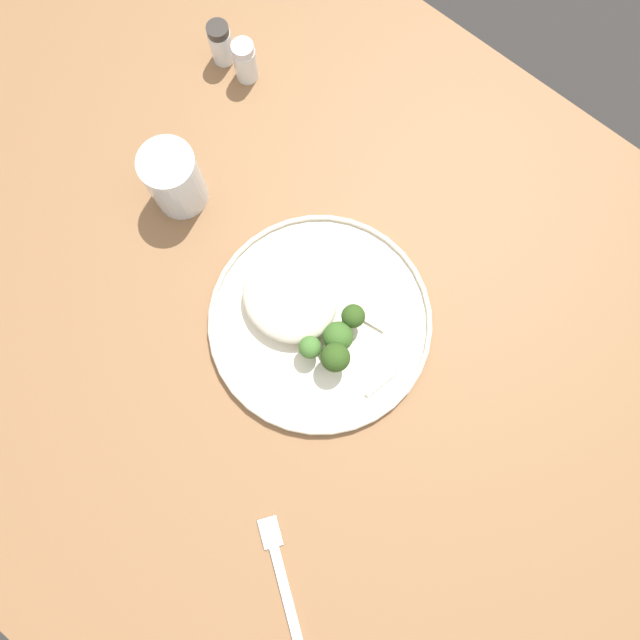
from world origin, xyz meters
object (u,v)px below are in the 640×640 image
broccoli_floret_beside_noodles (334,359)px  pepper_shaker (221,43)px  seared_scallop_front_small (289,297)px  salt_shaker (245,61)px  seared_scallop_right_edge (305,269)px  seared_scallop_center_golden (312,300)px  dinner_fork (285,589)px  broccoli_floret_center_pile (338,337)px  broccoli_floret_front_edge (353,316)px  seared_scallop_half_hidden (267,301)px  seared_scallop_tilted_round (304,333)px  water_glass (175,181)px  dinner_plate (320,322)px  broccoli_floret_tall_stalk (310,348)px

broccoli_floret_beside_noodles → pepper_shaker: (0.40, -0.25, -0.01)m
seared_scallop_front_small → salt_shaker: 0.34m
seared_scallop_right_edge → salt_shaker: size_ratio=0.39×
seared_scallop_center_golden → broccoli_floret_beside_noodles: (-0.07, 0.05, 0.03)m
dinner_fork → broccoli_floret_beside_noodles: bearing=-63.4°
seared_scallop_center_golden → broccoli_floret_center_pile: broccoli_floret_center_pile is taller
seared_scallop_right_edge → broccoli_floret_front_edge: (-0.09, 0.01, 0.02)m
broccoli_floret_beside_noodles → seared_scallop_half_hidden: bearing=-4.1°
seared_scallop_front_small → seared_scallop_tilted_round: (-0.04, 0.02, 0.00)m
broccoli_floret_front_edge → dinner_fork: broccoli_floret_front_edge is taller
broccoli_floret_center_pile → broccoli_floret_front_edge: same height
seared_scallop_front_small → pepper_shaker: bearing=-35.9°
seared_scallop_tilted_round → water_glass: size_ratio=0.23×
dinner_plate → broccoli_floret_tall_stalk: bearing=111.6°
dinner_plate → salt_shaker: (0.31, -0.22, 0.02)m
broccoli_floret_center_pile → dinner_fork: size_ratio=0.31×
seared_scallop_front_small → seared_scallop_right_edge: 0.04m
water_glass → seared_scallop_tilted_round: bearing=169.4°
broccoli_floret_center_pile → water_glass: bearing=-5.3°
broccoli_floret_beside_noodles → broccoli_floret_front_edge: (0.02, -0.06, -0.01)m
broccoli_floret_front_edge → dinner_fork: 0.34m
broccoli_floret_front_edge → pepper_shaker: size_ratio=0.74×
salt_shaker → broccoli_floret_beside_noodles: bearing=145.1°
seared_scallop_right_edge → broccoli_floret_tall_stalk: (-0.07, 0.08, 0.02)m
broccoli_floret_front_edge → broccoli_floret_beside_noodles: bearing=105.0°
seared_scallop_center_golden → broccoli_floret_front_edge: (-0.06, -0.01, 0.02)m
pepper_shaker → seared_scallop_half_hidden: bearing=139.7°
dinner_plate → broccoli_floret_tall_stalk: 0.05m
seared_scallop_half_hidden → broccoli_floret_center_pile: size_ratio=0.58×
broccoli_floret_beside_noodles → salt_shaker: 0.43m
seared_scallop_front_small → broccoli_floret_tall_stalk: broccoli_floret_tall_stalk is taller
seared_scallop_half_hidden → pepper_shaker: pepper_shaker is taller
seared_scallop_front_small → salt_shaker: (0.26, -0.22, 0.01)m
broccoli_floret_tall_stalk → broccoli_floret_front_edge: size_ratio=0.94×
seared_scallop_tilted_round → dinner_fork: seared_scallop_tilted_round is taller
dinner_fork → pepper_shaker: size_ratio=2.42×
broccoli_floret_center_pile → water_glass: water_glass is taller
dinner_plate → salt_shaker: bearing=-35.1°
dinner_plate → seared_scallop_front_small: seared_scallop_front_small is taller
seared_scallop_tilted_round → water_glass: bearing=-10.6°
broccoli_floret_center_pile → seared_scallop_center_golden: bearing=-19.3°
salt_shaker → pepper_shaker: 0.04m
seared_scallop_right_edge → broccoli_floret_beside_noodles: (-0.11, 0.07, 0.03)m
broccoli_floret_beside_noodles → broccoli_floret_front_edge: 0.06m
broccoli_floret_beside_noodles → broccoli_floret_front_edge: size_ratio=1.17×
dinner_plate → water_glass: (0.26, -0.02, 0.04)m
seared_scallop_tilted_round → seared_scallop_half_hidden: seared_scallop_tilted_round is taller
seared_scallop_half_hidden → water_glass: (0.19, -0.04, 0.02)m
seared_scallop_half_hidden → salt_shaker: size_ratio=0.43×
broccoli_floret_center_pile → dinner_plate: bearing=-9.8°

